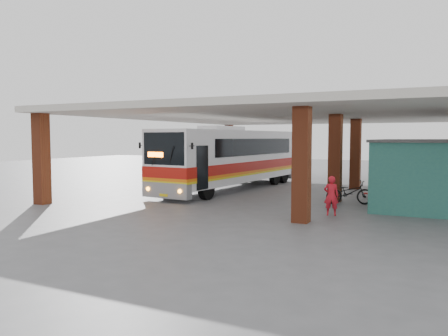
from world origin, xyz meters
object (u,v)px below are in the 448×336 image
red_chair (369,191)px  pedestrian (331,196)px  coach_bus (231,158)px  motorcycle (349,192)px

red_chair → pedestrian: bearing=-104.2°
coach_bus → pedestrian: bearing=-35.3°
pedestrian → red_chair: size_ratio=2.31×
coach_bus → pedestrian: size_ratio=8.25×
coach_bus → pedestrian: (7.55, -6.42, -1.11)m
coach_bus → red_chair: coach_bus is taller
pedestrian → red_chair: pedestrian is taller
red_chair → motorcycle: bearing=-108.2°
pedestrian → motorcycle: bearing=-104.7°
coach_bus → red_chair: size_ratio=19.05×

